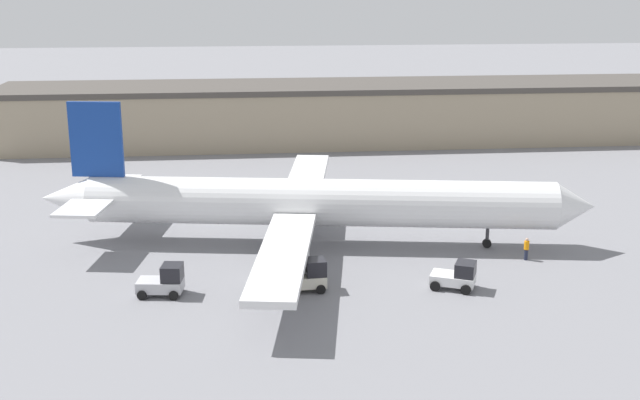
# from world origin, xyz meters

# --- Properties ---
(ground_plane) EXTENTS (400.00, 400.00, 0.00)m
(ground_plane) POSITION_xyz_m (0.00, 0.00, 0.00)
(ground_plane) COLOR slate
(terminal_building) EXTENTS (89.00, 13.75, 7.71)m
(terminal_building) POSITION_xyz_m (7.59, 42.42, 3.86)
(terminal_building) COLOR gray
(terminal_building) RESTS_ON ground_plane
(airplane) EXTENTS (44.69, 39.44, 11.55)m
(airplane) POSITION_xyz_m (-0.99, 0.16, 3.49)
(airplane) COLOR silver
(airplane) RESTS_ON ground_plane
(ground_crew_worker) EXTENTS (0.39, 0.39, 1.77)m
(ground_crew_worker) POSITION_xyz_m (15.43, -5.29, 0.95)
(ground_crew_worker) COLOR #1E2338
(ground_crew_worker) RESTS_ON ground_plane
(baggage_tug) EXTENTS (3.27, 2.34, 2.20)m
(baggage_tug) POSITION_xyz_m (-11.68, -9.69, 1.00)
(baggage_tug) COLOR #B2B2B7
(baggage_tug) RESTS_ON ground_plane
(belt_loader_truck) EXTENTS (3.19, 2.09, 2.24)m
(belt_loader_truck) POSITION_xyz_m (-1.90, -9.82, 1.05)
(belt_loader_truck) COLOR beige
(belt_loader_truck) RESTS_ON ground_plane
(pushback_tug) EXTENTS (3.49, 3.05, 2.01)m
(pushback_tug) POSITION_xyz_m (8.53, -10.59, 0.94)
(pushback_tug) COLOR silver
(pushback_tug) RESTS_ON ground_plane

